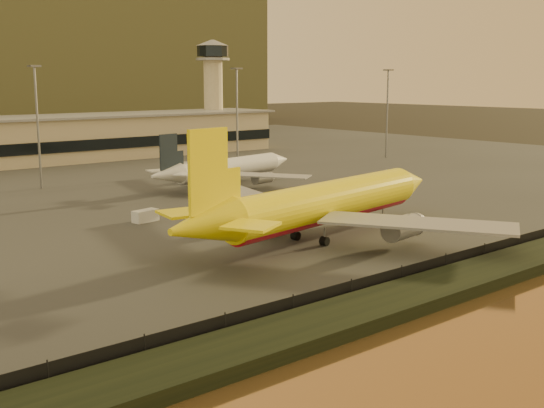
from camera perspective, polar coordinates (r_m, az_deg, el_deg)
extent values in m
plane|color=black|center=(89.76, 6.78, -4.35)|extent=(900.00, 900.00, 0.00)
cube|color=black|center=(79.34, 15.79, -6.12)|extent=(320.00, 7.00, 1.40)
cube|color=#2D2D2D|center=(168.40, -17.41, 2.18)|extent=(320.00, 220.00, 0.20)
cube|color=black|center=(81.39, 13.48, -5.16)|extent=(300.00, 0.05, 2.20)
cube|color=#C5B088|center=(195.66, -20.91, 4.86)|extent=(160.00, 22.00, 12.00)
cube|color=black|center=(185.23, -19.75, 4.34)|extent=(160.00, 0.60, 3.00)
cube|color=gray|center=(195.23, -21.03, 6.69)|extent=(164.00, 24.00, 0.60)
cylinder|color=#C5B088|center=(232.57, -4.92, 8.49)|extent=(6.40, 6.40, 30.00)
cylinder|color=black|center=(232.63, -4.99, 12.61)|extent=(10.40, 10.40, 3.50)
cone|color=gray|center=(232.76, -5.00, 13.29)|extent=(11.20, 11.20, 2.00)
cylinder|color=gray|center=(232.54, -4.98, 11.98)|extent=(11.20, 11.20, 0.80)
cylinder|color=slate|center=(149.58, -18.99, 5.98)|extent=(0.50, 0.50, 25.00)
cube|color=slate|center=(149.27, -19.28, 10.84)|extent=(2.20, 2.20, 0.40)
cylinder|color=slate|center=(172.21, -2.94, 7.03)|extent=(0.50, 0.50, 25.00)
cube|color=slate|center=(171.95, -2.98, 11.26)|extent=(2.20, 2.20, 0.40)
cylinder|color=slate|center=(202.19, 9.60, 7.39)|extent=(0.50, 0.50, 25.00)
cube|color=slate|center=(201.97, 9.71, 10.99)|extent=(2.20, 2.20, 0.40)
cube|color=brown|center=(427.99, -19.26, 11.45)|extent=(220.00, 160.00, 70.00)
cylinder|color=yellow|center=(97.72, 4.67, 0.26)|extent=(39.65, 11.91, 5.67)
cylinder|color=#B20A19|center=(97.90, 4.66, -0.32)|extent=(38.37, 10.50, 4.42)
cone|color=yellow|center=(117.23, 11.47, 1.77)|extent=(8.44, 6.82, 5.67)
cone|color=yellow|center=(79.52, -5.84, -1.79)|extent=(10.60, 7.17, 5.67)
cube|color=yellow|center=(79.19, -5.35, 2.75)|extent=(5.99, 1.41, 9.92)
cube|color=yellow|center=(84.97, -7.40, -0.74)|extent=(6.21, 6.15, 0.34)
cube|color=yellow|center=(77.04, -1.77, -1.81)|extent=(7.31, 7.28, 0.34)
cube|color=gray|center=(106.56, -2.24, 0.59)|extent=(12.86, 25.61, 0.34)
cylinder|color=gray|center=(106.42, 0.21, -0.27)|extent=(6.96, 4.13, 3.12)
cube|color=gray|center=(89.05, 12.10, -1.59)|extent=(19.25, 24.93, 0.34)
cylinder|color=gray|center=(93.46, 10.90, -1.96)|extent=(6.96, 4.13, 3.12)
cylinder|color=black|center=(110.86, 9.23, -1.14)|extent=(1.39, 1.18, 1.25)
cylinder|color=slate|center=(110.73, 9.23, -0.81)|extent=(0.22, 0.22, 2.55)
cylinder|color=black|center=(93.98, 4.41, -3.11)|extent=(1.39, 1.18, 1.25)
cylinder|color=slate|center=(93.83, 4.42, -2.73)|extent=(0.22, 0.22, 2.55)
cylinder|color=black|center=(97.01, 1.98, -2.66)|extent=(1.39, 1.18, 1.25)
cylinder|color=slate|center=(96.87, 1.99, -2.29)|extent=(0.22, 0.22, 2.55)
cylinder|color=silver|center=(147.70, -3.61, 3.09)|extent=(29.21, 9.38, 4.02)
cylinder|color=gray|center=(147.79, -3.61, 2.82)|extent=(28.25, 8.36, 3.14)
cone|color=silver|center=(160.71, 0.60, 3.70)|extent=(6.29, 5.01, 4.02)
cone|color=silver|center=(135.09, -8.85, 2.43)|extent=(7.87, 5.31, 4.02)
cube|color=black|center=(135.10, -8.65, 4.33)|extent=(4.41, 1.15, 7.04)
cube|color=silver|center=(139.10, -9.47, 2.77)|extent=(4.47, 4.30, 0.24)
cube|color=silver|center=(133.20, -7.18, 2.49)|extent=(5.37, 5.29, 0.24)
cube|color=gray|center=(154.93, -6.82, 3.11)|extent=(9.04, 18.85, 0.24)
cylinder|color=gray|center=(154.55, -5.57, 2.71)|extent=(5.16, 3.08, 2.21)
cube|color=gray|center=(139.94, -0.51, 2.41)|extent=(14.54, 18.27, 0.24)
cylinder|color=gray|center=(143.35, -0.83, 2.16)|extent=(5.16, 3.08, 2.21)
cylinder|color=black|center=(156.36, -0.84, 2.26)|extent=(1.00, 0.86, 0.89)
cylinder|color=slate|center=(156.30, -0.84, 2.43)|extent=(0.21, 0.21, 1.81)
cylinder|color=black|center=(144.77, -3.88, 1.59)|extent=(1.00, 0.86, 0.89)
cylinder|color=slate|center=(144.70, -3.89, 1.77)|extent=(0.21, 0.21, 1.81)
cylinder|color=black|center=(147.24, -4.91, 1.72)|extent=(1.00, 0.86, 0.89)
cylinder|color=slate|center=(147.17, -4.91, 1.90)|extent=(0.21, 0.21, 1.81)
cube|color=yellow|center=(121.10, 6.12, 0.02)|extent=(4.19, 3.13, 1.72)
cube|color=silver|center=(111.23, -10.55, -0.97)|extent=(4.50, 2.63, 1.90)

